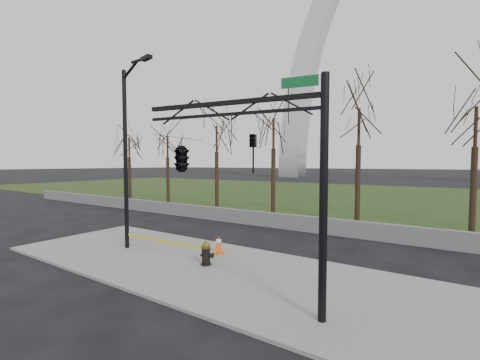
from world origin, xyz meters
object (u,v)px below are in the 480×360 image
Objects in this scene: fire_hydrant at (206,254)px; traffic_signal_mast at (205,154)px; street_light at (128,145)px; traffic_cone at (219,244)px.

traffic_signal_mast is (1.80, -2.20, 3.62)m from fire_hydrant.
fire_hydrant is 0.11× the size of street_light.
fire_hydrant is 0.15× the size of traffic_signal_mast.
fire_hydrant is 1.57m from traffic_cone.
traffic_signal_mast reaches higher than fire_hydrant.
traffic_signal_mast is (2.35, -3.67, 3.67)m from traffic_cone.
traffic_cone is (-0.55, 1.47, -0.05)m from fire_hydrant.
traffic_cone is 0.13× the size of traffic_signal_mast.
street_light is (-4.33, -0.15, 4.17)m from fire_hydrant.
street_light reaches higher than fire_hydrant.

